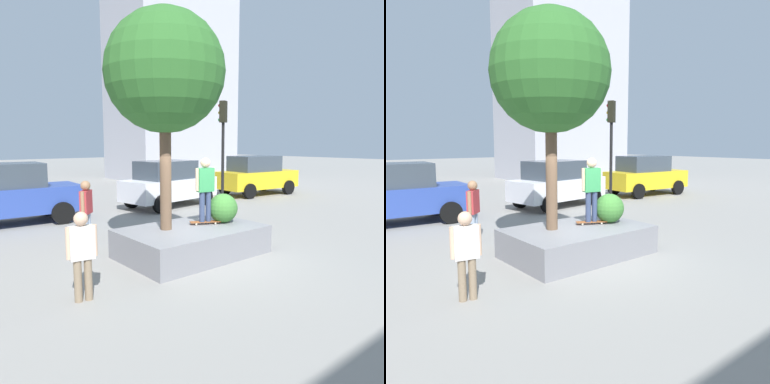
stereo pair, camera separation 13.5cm
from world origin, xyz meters
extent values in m
plane|color=gray|center=(0.00, 0.00, 0.00)|extent=(120.00, 120.00, 0.00)
cube|color=gray|center=(-0.12, 0.32, 0.35)|extent=(3.50, 2.24, 0.71)
cylinder|color=brown|center=(-0.74, 0.58, 2.19)|extent=(0.28, 0.28, 2.97)
sphere|color=#2D6628|center=(-0.74, 0.58, 4.47)|extent=(2.85, 2.85, 2.85)
sphere|color=#3D7A33|center=(0.89, 0.25, 1.10)|extent=(0.78, 0.78, 0.78)
cube|color=brown|center=(0.39, 0.39, 0.77)|extent=(0.81, 0.55, 0.02)
sphere|color=beige|center=(0.12, 0.44, 0.74)|extent=(0.06, 0.06, 0.06)
sphere|color=beige|center=(0.20, 0.59, 0.74)|extent=(0.06, 0.06, 0.06)
sphere|color=beige|center=(0.58, 0.20, 0.74)|extent=(0.06, 0.06, 0.06)
sphere|color=beige|center=(0.65, 0.35, 0.74)|extent=(0.06, 0.06, 0.06)
cylinder|color=navy|center=(0.48, 0.38, 1.17)|extent=(0.14, 0.14, 0.79)
cylinder|color=navy|center=(0.29, 0.41, 1.17)|extent=(0.14, 0.14, 0.79)
cube|color=#338C4C|center=(0.39, 0.39, 1.87)|extent=(0.47, 0.27, 0.61)
cylinder|color=#D8AD8C|center=(0.61, 0.35, 1.89)|extent=(0.10, 0.10, 0.58)
cylinder|color=#D8AD8C|center=(0.16, 0.44, 1.89)|extent=(0.10, 0.10, 0.58)
sphere|color=#D8AD8C|center=(0.39, 0.39, 2.31)|extent=(0.26, 0.26, 0.26)
cube|color=#2D479E|center=(-2.71, 7.03, 0.85)|extent=(4.69, 2.22, 0.91)
cube|color=#38424C|center=(-2.94, 7.05, 1.72)|extent=(2.67, 1.86, 0.82)
cylinder|color=black|center=(-1.19, 7.89, 0.39)|extent=(0.79, 0.28, 0.78)
cylinder|color=black|center=(-1.32, 5.98, 0.39)|extent=(0.79, 0.28, 0.78)
cube|color=white|center=(3.71, 6.53, 0.81)|extent=(4.61, 2.47, 0.88)
cube|color=#38424C|center=(3.49, 6.49, 1.65)|extent=(2.67, 1.97, 0.79)
cylinder|color=black|center=(4.96, 7.64, 0.37)|extent=(0.77, 0.33, 0.75)
cylinder|color=black|center=(5.23, 5.82, 0.37)|extent=(0.77, 0.33, 0.75)
cylinder|color=black|center=(2.18, 7.23, 0.37)|extent=(0.77, 0.33, 0.75)
cylinder|color=black|center=(2.45, 5.41, 0.37)|extent=(0.77, 0.33, 0.75)
cube|color=gold|center=(9.67, 6.61, 0.84)|extent=(4.69, 2.28, 0.91)
cube|color=#38424C|center=(9.44, 6.63, 1.70)|extent=(2.67, 1.88, 0.82)
cylinder|color=black|center=(11.19, 7.44, 0.39)|extent=(0.79, 0.29, 0.77)
cylinder|color=black|center=(11.04, 5.54, 0.39)|extent=(0.79, 0.29, 0.77)
cylinder|color=black|center=(8.29, 7.68, 0.39)|extent=(0.79, 0.29, 0.77)
cylinder|color=black|center=(8.14, 5.78, 0.39)|extent=(0.79, 0.29, 0.77)
cylinder|color=black|center=(4.63, 4.13, 1.81)|extent=(0.12, 0.12, 3.62)
cube|color=black|center=(4.63, 4.13, 4.05)|extent=(0.35, 0.33, 0.85)
sphere|color=red|center=(4.57, 4.26, 4.29)|extent=(0.14, 0.14, 0.14)
sphere|color=gold|center=(4.57, 4.26, 4.01)|extent=(0.14, 0.14, 0.14)
sphere|color=green|center=(4.57, 4.26, 3.73)|extent=(0.14, 0.14, 0.14)
cylinder|color=#847056|center=(-3.29, -0.60, 0.39)|extent=(0.14, 0.14, 0.77)
cylinder|color=#847056|center=(-3.47, -0.57, 0.39)|extent=(0.14, 0.14, 0.77)
cube|color=silver|center=(-3.38, -0.58, 1.07)|extent=(0.46, 0.25, 0.60)
cylinder|color=#D8AD8C|center=(-3.16, -0.62, 1.09)|extent=(0.09, 0.09, 0.57)
cylinder|color=#D8AD8C|center=(-3.61, -0.54, 1.09)|extent=(0.09, 0.09, 0.57)
sphere|color=#D8AD8C|center=(-3.38, -0.58, 1.50)|extent=(0.25, 0.25, 0.25)
cylinder|color=#8C9EB7|center=(-1.77, 3.01, 0.42)|extent=(0.15, 0.15, 0.84)
cylinder|color=#8C9EB7|center=(-1.62, 3.15, 0.42)|extent=(0.15, 0.15, 0.84)
cube|color=#B23338|center=(-1.70, 3.08, 1.17)|extent=(0.48, 0.48, 0.66)
cylinder|color=#9E7251|center=(-1.87, 2.91, 1.19)|extent=(0.10, 0.10, 0.62)
cylinder|color=#9E7251|center=(-1.52, 3.26, 1.19)|extent=(0.10, 0.10, 0.62)
sphere|color=#9E7251|center=(-1.70, 3.08, 1.64)|extent=(0.27, 0.27, 0.27)
cube|color=#B2B2BC|center=(12.00, 17.65, 8.52)|extent=(8.85, 6.17, 17.05)
camera|label=1|loc=(-5.92, -6.74, 2.82)|focal=34.75mm
camera|label=2|loc=(-5.82, -6.82, 2.82)|focal=34.75mm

